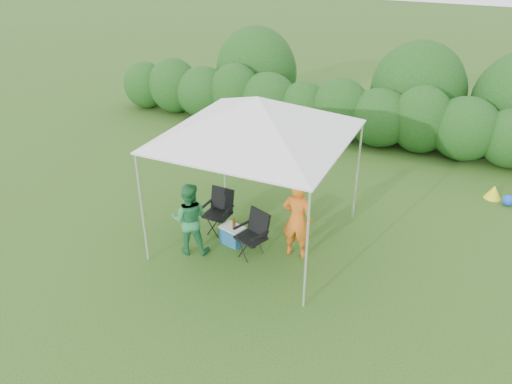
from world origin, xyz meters
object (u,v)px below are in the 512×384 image
at_px(canopy, 257,117).
at_px(cooler, 232,235).
at_px(chair_right, 254,231).
at_px(woman, 189,219).
at_px(man, 297,220).
at_px(chair_left, 219,208).

distance_m(canopy, cooler, 2.34).
relative_size(chair_right, woman, 0.62).
height_order(canopy, chair_right, canopy).
bearing_deg(man, chair_right, 19.44).
bearing_deg(cooler, canopy, 63.57).
distance_m(chair_left, woman, 0.91).
relative_size(canopy, man, 2.05).
bearing_deg(chair_left, canopy, 6.10).
bearing_deg(woman, man, 179.34).
xyz_separation_m(chair_right, man, (0.71, 0.29, 0.27)).
bearing_deg(canopy, cooler, -131.08).
distance_m(chair_left, cooler, 0.64).
bearing_deg(chair_right, cooler, -173.21).
xyz_separation_m(woman, cooler, (0.58, 0.54, -0.51)).
xyz_separation_m(chair_left, cooler, (0.45, -0.33, -0.31)).
bearing_deg(man, chair_left, -8.90).
distance_m(canopy, chair_right, 2.05).
bearing_deg(chair_right, chair_left, 175.56).
relative_size(canopy, cooler, 6.22).
bearing_deg(man, canopy, -17.65).
bearing_deg(chair_right, canopy, 130.05).
bearing_deg(chair_right, man, 43.67).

